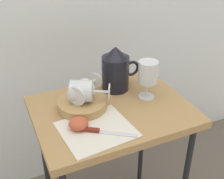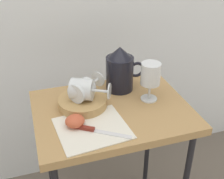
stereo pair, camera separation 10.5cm
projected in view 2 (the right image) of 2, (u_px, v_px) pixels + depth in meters
The scene contains 9 objects.
table at pixel (112, 124), 1.12m from camera, with size 0.57×0.44×0.68m.
linen_napkin at pixel (92, 128), 0.98m from camera, with size 0.23×0.21×0.00m, color silver.
basket_tray at pixel (83, 102), 1.09m from camera, with size 0.18×0.18×0.04m, color tan.
pitcher at pixel (120, 72), 1.17m from camera, with size 0.16×0.11×0.18m.
wine_glass_upright at pixel (150, 76), 1.09m from camera, with size 0.07×0.07×0.15m.
wine_glass_tipped_near at pixel (83, 89), 1.06m from camera, with size 0.15×0.14×0.07m.
wine_glass_tipped_far at pixel (83, 89), 1.06m from camera, with size 0.16×0.13×0.08m.
apple_half_left at pixel (75, 121), 0.98m from camera, with size 0.07×0.07×0.04m, color #C15133.
knife at pixel (91, 129), 0.96m from camera, with size 0.18×0.13×0.01m.
Camera 2 is at (-0.27, -0.86, 1.29)m, focal length 46.91 mm.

